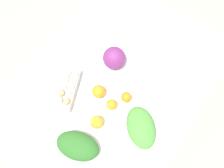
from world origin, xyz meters
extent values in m
plane|color=#B2A899|center=(0.00, 0.00, 0.00)|extent=(8.00, 8.00, 0.00)
cube|color=silver|center=(0.00, 0.00, 0.75)|extent=(1.46, 1.07, 0.03)
cylinder|color=olive|center=(0.67, -0.48, 0.37)|extent=(0.06, 0.06, 0.73)
cylinder|color=olive|center=(-0.67, 0.48, 0.37)|extent=(0.06, 0.06, 0.73)
cylinder|color=olive|center=(0.67, 0.48, 0.37)|extent=(0.06, 0.06, 0.73)
sphere|color=#7A2D75|center=(0.14, 0.08, 0.83)|extent=(0.15, 0.15, 0.15)
cube|color=#B7B7B2|center=(-0.19, 0.20, 0.79)|extent=(0.29, 0.20, 0.06)
sphere|color=white|center=(-0.11, 0.25, 0.83)|extent=(0.04, 0.04, 0.04)
sphere|color=white|center=(-0.16, 0.23, 0.83)|extent=(0.04, 0.04, 0.04)
sphere|color=white|center=(-0.20, 0.22, 0.83)|extent=(0.04, 0.04, 0.04)
sphere|color=tan|center=(-0.24, 0.20, 0.83)|extent=(0.04, 0.04, 0.04)
sphere|color=white|center=(-0.28, 0.18, 0.83)|extent=(0.04, 0.04, 0.04)
sphere|color=white|center=(-0.10, 0.21, 0.83)|extent=(0.04, 0.04, 0.04)
sphere|color=white|center=(-0.14, 0.19, 0.83)|extent=(0.04, 0.04, 0.04)
sphere|color=white|center=(-0.18, 0.18, 0.83)|extent=(0.04, 0.04, 0.04)
sphere|color=white|center=(-0.22, 0.16, 0.83)|extent=(0.04, 0.04, 0.04)
sphere|color=tan|center=(-0.26, 0.14, 0.83)|extent=(0.04, 0.04, 0.04)
ellipsoid|color=#2D6B28|center=(-0.43, -0.07, 0.81)|extent=(0.22, 0.28, 0.10)
ellipsoid|color=#4C933D|center=(-0.13, -0.30, 0.80)|extent=(0.29, 0.30, 0.09)
sphere|color=orange|center=(-0.25, -0.07, 0.80)|extent=(0.08, 0.08, 0.08)
sphere|color=orange|center=(-0.12, -0.08, 0.79)|extent=(0.07, 0.07, 0.07)
sphere|color=orange|center=(-0.10, 0.03, 0.80)|extent=(0.08, 0.08, 0.08)
sphere|color=orange|center=(-0.03, -0.12, 0.79)|extent=(0.07, 0.07, 0.07)
camera|label=1|loc=(-0.51, -0.36, 2.21)|focal=40.00mm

